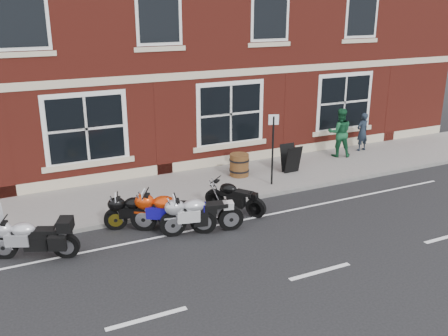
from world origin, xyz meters
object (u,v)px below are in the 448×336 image
at_px(moto_sport_silver, 200,213).
at_px(a_board_sign, 291,159).
at_px(moto_sport_red, 172,211).
at_px(pedestrian_left, 362,132).
at_px(moto_naked_black, 234,196).
at_px(parking_sign, 273,145).
at_px(moto_touring_silver, 32,236).
at_px(barrel_planter, 239,165).
at_px(moto_sport_black, 140,209).
at_px(pedestrian_right, 340,133).

bearing_deg(moto_sport_silver, a_board_sign, -46.32).
distance_m(moto_sport_red, moto_sport_silver, 0.74).
height_order(moto_sport_red, pedestrian_left, pedestrian_left).
relative_size(moto_naked_black, parking_sign, 0.72).
xyz_separation_m(moto_touring_silver, parking_sign, (7.43, 1.58, 0.89)).
bearing_deg(parking_sign, barrel_planter, 135.80).
bearing_deg(moto_sport_silver, barrel_planter, -28.95).
xyz_separation_m(pedestrian_left, barrel_planter, (-5.75, -0.59, -0.38)).
height_order(moto_sport_black, pedestrian_left, pedestrian_left).
relative_size(moto_sport_red, pedestrian_left, 1.32).
bearing_deg(moto_sport_black, barrel_planter, -45.36).
distance_m(moto_sport_black, pedestrian_right, 8.98).
distance_m(moto_sport_silver, pedestrian_right, 8.15).
height_order(moto_touring_silver, moto_sport_black, moto_touring_silver).
height_order(moto_sport_black, pedestrian_right, pedestrian_right).
bearing_deg(pedestrian_left, moto_sport_black, 10.02).
xyz_separation_m(moto_touring_silver, moto_sport_red, (3.42, -0.07, 0.03)).
relative_size(moto_sport_black, pedestrian_left, 1.29).
bearing_deg(pedestrian_left, pedestrian_right, 3.81).
xyz_separation_m(moto_sport_red, moto_sport_silver, (0.62, -0.40, -0.02)).
xyz_separation_m(moto_naked_black, parking_sign, (1.98, 1.23, 0.95)).
bearing_deg(moto_sport_red, a_board_sign, -33.34).
bearing_deg(moto_sport_red, moto_touring_silver, 120.40).
xyz_separation_m(moto_naked_black, pedestrian_right, (5.88, 2.80, 0.55)).
xyz_separation_m(pedestrian_right, parking_sign, (-3.89, -1.58, 0.40)).
relative_size(pedestrian_left, pedestrian_right, 0.82).
bearing_deg(parking_sign, moto_sport_silver, -127.43).
bearing_deg(pedestrian_right, moto_sport_red, 48.13).
height_order(moto_sport_silver, parking_sign, parking_sign).
distance_m(moto_naked_black, pedestrian_left, 7.80).
bearing_deg(moto_naked_black, pedestrian_right, -8.91).
relative_size(moto_naked_black, pedestrian_right, 0.90).
bearing_deg(moto_sport_silver, moto_sport_red, 69.29).
distance_m(moto_naked_black, barrel_planter, 2.83).
distance_m(moto_sport_red, a_board_sign, 5.77).
height_order(moto_sport_red, parking_sign, parking_sign).
relative_size(moto_sport_black, moto_naked_black, 1.18).
distance_m(pedestrian_left, pedestrian_right, 1.33).
height_order(barrel_planter, parking_sign, parking_sign).
bearing_deg(moto_sport_silver, moto_touring_silver, 95.38).
xyz_separation_m(moto_naked_black, pedestrian_left, (7.18, 3.03, 0.38)).
height_order(moto_touring_silver, moto_sport_silver, moto_touring_silver).
height_order(moto_touring_silver, pedestrian_left, pedestrian_left).
xyz_separation_m(moto_naked_black, a_board_sign, (3.20, 2.02, 0.11)).
height_order(moto_sport_silver, pedestrian_right, pedestrian_right).
distance_m(pedestrian_right, parking_sign, 4.22).
relative_size(moto_sport_silver, moto_naked_black, 1.32).
bearing_deg(moto_sport_red, pedestrian_right, -36.15).
xyz_separation_m(a_board_sign, barrel_planter, (-1.77, 0.43, -0.11)).
bearing_deg(moto_naked_black, barrel_planter, 25.20).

